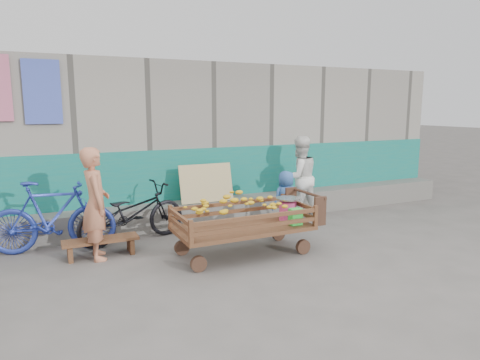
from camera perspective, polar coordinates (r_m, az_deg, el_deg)
name	(u,v)px	position (r m, az deg, el deg)	size (l,w,h in m)	color
ground	(245,269)	(5.92, 0.65, -11.73)	(80.00, 80.00, 0.00)	#56524E
building_wall	(162,140)	(9.35, -10.31, 5.26)	(12.00, 3.50, 3.00)	gray
banana_cart	(241,214)	(6.26, 0.07, -4.54)	(2.17, 0.99, 0.92)	#5B2E19
bench	(101,243)	(6.65, -18.06, -8.02)	(1.07, 0.32, 0.27)	#5B2E19
vendor_man	(96,204)	(6.43, -18.69, -3.00)	(0.59, 0.39, 1.62)	#CC7B58
woman	(299,177)	(8.45, 7.92, 0.36)	(0.78, 0.61, 1.61)	white
child	(286,199)	(7.77, 6.13, -2.57)	(0.51, 0.33, 1.04)	#3562AB
bicycle_dark	(133,213)	(7.13, -14.14, -4.31)	(0.63, 1.81, 0.95)	black
bicycle_blue	(52,217)	(7.00, -23.76, -4.51)	(0.51, 1.82, 1.09)	#2638A0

